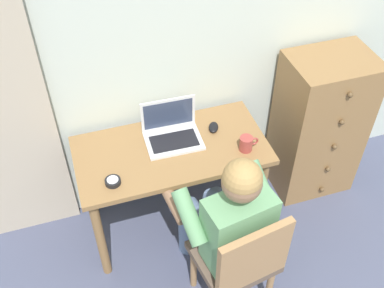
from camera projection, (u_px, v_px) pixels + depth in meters
name	position (u px, v px, depth m)	size (l,w,h in m)	color
wall_back	(204.00, 36.00, 2.79)	(4.80, 0.05, 2.50)	silver
desk	(172.00, 162.00, 2.91)	(1.17, 0.59, 0.75)	olive
dresser	(318.00, 126.00, 3.27)	(0.55, 0.45, 1.10)	olive
chair	(240.00, 260.00, 2.57)	(0.48, 0.46, 0.87)	brown
person_seated	(226.00, 216.00, 2.56)	(0.59, 0.63, 1.19)	#6B84AD
laptop	(172.00, 131.00, 2.86)	(0.35, 0.26, 0.24)	silver
computer_mouse	(214.00, 127.00, 2.94)	(0.06, 0.10, 0.03)	black
desk_clock	(113.00, 181.00, 2.62)	(0.09, 0.09, 0.03)	black
coffee_mug	(246.00, 144.00, 2.79)	(0.12, 0.08, 0.09)	#9E3D38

